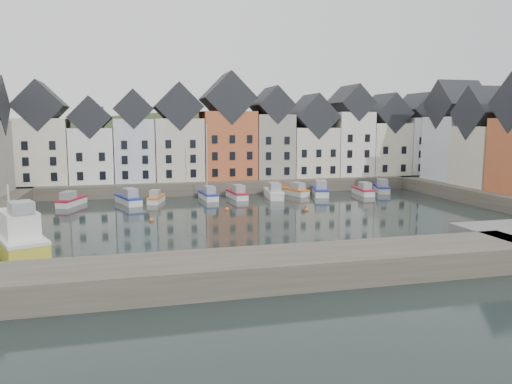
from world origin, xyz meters
name	(u,v)px	position (x,y,z in m)	size (l,w,h in m)	color
ground	(273,220)	(0.00, 0.00, 0.00)	(260.00, 260.00, 0.00)	black
far_quay	(225,183)	(0.00, 30.00, 1.00)	(90.00, 16.00, 2.00)	#4B4439
near_wall	(225,272)	(-10.00, -22.00, 1.00)	(50.00, 6.00, 2.00)	#4B4439
hillside	(205,251)	(0.02, 56.00, -17.96)	(153.60, 70.40, 64.00)	#26341A
far_terrace	(246,138)	(3.21, 28.00, 8.88)	(72.37, 8.16, 17.78)	#F0E6C9
right_terrace	(490,140)	(36.00, 8.07, 8.91)	(8.30, 24.25, 16.36)	silver
mooring_buoys	(231,213)	(-4.00, 5.33, 0.15)	(20.50, 5.50, 0.50)	orange
boat_a	(71,201)	(-24.32, 17.19, 0.68)	(3.90, 6.19, 2.28)	silver
boat_b	(129,199)	(-16.53, 16.51, 0.76)	(4.01, 6.93, 2.54)	silver
boat_c	(156,198)	(-12.70, 16.93, 0.62)	(3.02, 5.65, 2.07)	silver
boat_d	(208,195)	(-4.89, 17.97, 0.74)	(2.35, 6.12, 11.44)	silver
boat_e	(237,194)	(-0.51, 17.84, 0.71)	(2.39, 6.31, 2.37)	silver
boat_f	(274,193)	(5.05, 16.95, 0.79)	(2.94, 7.12, 2.66)	silver
boat_g	(295,191)	(9.16, 19.07, 0.68)	(3.61, 6.26, 2.30)	silver
boat_h	(320,190)	(13.03, 17.91, 0.80)	(4.02, 7.30, 2.68)	silver
boat_i	(363,190)	(19.93, 16.71, 0.68)	(2.45, 6.12, 2.29)	silver
boat_j	(381,188)	(24.25, 18.79, 0.73)	(3.96, 6.66, 2.44)	silver
large_vessel	(17,238)	(-26.12, -8.93, 1.46)	(7.42, 12.29, 6.21)	gold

